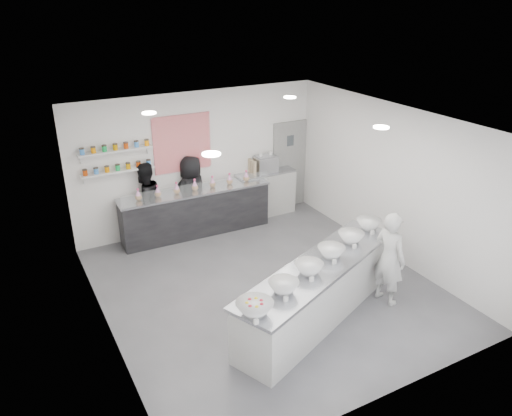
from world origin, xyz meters
The scene contains 26 objects.
floor centered at (0.00, 0.00, 0.00)m, with size 6.00×6.00×0.00m, color #515156.
ceiling centered at (0.00, 0.00, 3.00)m, with size 6.00×6.00×0.00m, color white.
back_wall centered at (0.00, 3.00, 1.50)m, with size 5.50×5.50×0.00m, color white.
left_wall centered at (-2.75, 0.00, 1.50)m, with size 6.00×6.00×0.00m, color white.
right_wall centered at (2.75, 0.00, 1.50)m, with size 6.00×6.00×0.00m, color white.
back_door centered at (2.30, 2.97, 1.05)m, with size 0.88×0.04×2.10m, color gray.
pattern_panel centered at (-0.35, 2.98, 1.95)m, with size 1.25×0.03×1.20m, color red.
jar_shelf_lower centered at (-1.75, 2.90, 1.60)m, with size 1.45×0.22×0.04m, color silver.
jar_shelf_upper centered at (-1.75, 2.90, 2.02)m, with size 1.45×0.22×0.04m, color silver.
preserve_jars centered at (-1.75, 2.88, 1.88)m, with size 1.45×0.10×0.56m, color #BF3D08, non-canonical shape.
downlight_0 centered at (-1.40, -1.00, 2.98)m, with size 0.24×0.24×0.02m, color white.
downlight_1 centered at (1.40, -1.00, 2.98)m, with size 0.24×0.24×0.02m, color white.
downlight_2 centered at (-1.40, 1.60, 2.98)m, with size 0.24×0.24×0.02m, color white.
downlight_3 centered at (1.40, 1.60, 2.98)m, with size 0.24×0.24×0.02m, color white.
prep_counter centered at (0.29, -1.16, 0.49)m, with size 3.58×0.81×0.98m, color beige.
back_bar centered at (-0.27, 2.60, 0.50)m, with size 3.25×0.60×1.01m, color black.
sneeze_guard centered at (-0.27, 2.32, 1.15)m, with size 3.21×0.01×0.28m, color white.
espresso_ledge centered at (1.55, 2.78, 0.53)m, with size 1.41×0.45×1.05m, color beige.
espresso_machine centered at (1.55, 2.78, 1.24)m, with size 0.50×0.34×0.38m, color #93969E.
cup_stacks centered at (1.29, 2.78, 1.21)m, with size 0.24×0.24×0.32m, color tan, non-canonical shape.
prep_bowls centered at (0.29, -1.16, 1.07)m, with size 3.69×0.54×0.18m, color white, non-canonical shape.
label_cards centered at (0.08, -1.66, 1.01)m, with size 3.31×0.04×0.07m, color white, non-canonical shape.
cookie_bags centered at (-0.27, 2.60, 1.14)m, with size 2.54×0.14×0.26m, color #FF91E0, non-canonical shape.
woman_prep centered at (1.59, -1.31, 0.82)m, with size 0.60×0.39×1.64m, color silver.
staff_left centered at (-1.28, 2.85, 0.85)m, with size 0.83×0.64×1.70m, color black.
staff_right centered at (-0.24, 2.85, 0.84)m, with size 0.82×0.54×1.69m, color black.
Camera 1 is at (-3.79, -6.59, 4.89)m, focal length 35.00 mm.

